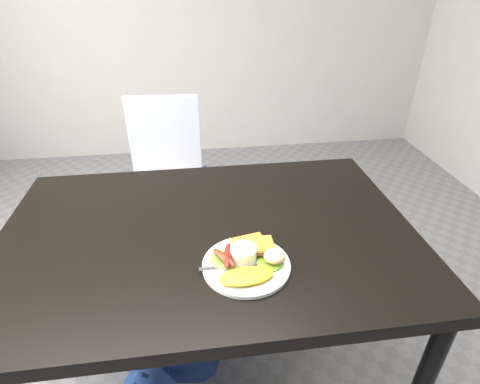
{
  "coord_description": "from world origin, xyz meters",
  "views": [
    {
      "loc": [
        -0.03,
        -0.88,
        1.4
      ],
      "look_at": [
        0.09,
        -0.05,
        0.9
      ],
      "focal_mm": 28.0,
      "sensor_mm": 36.0,
      "label": 1
    }
  ],
  "objects_px": {
    "dining_chair": "(168,190)",
    "person": "(183,145)",
    "dining_table": "(209,235)",
    "plate": "(246,265)"
  },
  "relations": [
    {
      "from": "dining_chair",
      "to": "plate",
      "type": "xyz_separation_m",
      "value": [
        0.26,
        -0.94,
        0.31
      ]
    },
    {
      "from": "dining_table",
      "to": "plate",
      "type": "distance_m",
      "value": 0.2
    },
    {
      "from": "dining_table",
      "to": "dining_chair",
      "type": "xyz_separation_m",
      "value": [
        -0.17,
        0.76,
        -0.28
      ]
    },
    {
      "from": "dining_table",
      "to": "plate",
      "type": "relative_size",
      "value": 5.35
    },
    {
      "from": "person",
      "to": "dining_table",
      "type": "bearing_deg",
      "value": 114.63
    },
    {
      "from": "dining_chair",
      "to": "person",
      "type": "bearing_deg",
      "value": -67.96
    },
    {
      "from": "dining_chair",
      "to": "person",
      "type": "xyz_separation_m",
      "value": [
        0.1,
        -0.31,
        0.37
      ]
    },
    {
      "from": "dining_table",
      "to": "person",
      "type": "xyz_separation_m",
      "value": [
        -0.07,
        0.45,
        0.09
      ]
    },
    {
      "from": "dining_table",
      "to": "person",
      "type": "bearing_deg",
      "value": 98.51
    },
    {
      "from": "dining_chair",
      "to": "plate",
      "type": "relative_size",
      "value": 1.61
    }
  ]
}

